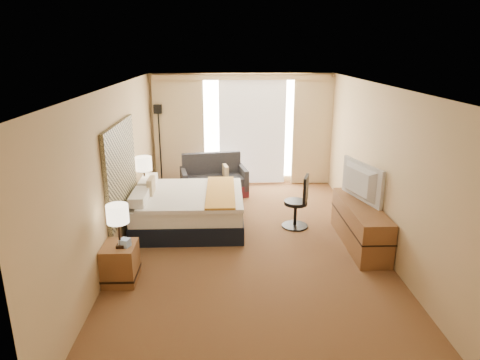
{
  "coord_description": "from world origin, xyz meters",
  "views": [
    {
      "loc": [
        -0.39,
        -6.45,
        3.15
      ],
      "look_at": [
        -0.15,
        0.4,
        1.02
      ],
      "focal_mm": 32.0,
      "sensor_mm": 36.0,
      "label": 1
    }
  ],
  "objects_px": {
    "lamp_left": "(118,215)",
    "desk_chair": "(298,204)",
    "bed": "(189,209)",
    "floor_lamp": "(159,129)",
    "television": "(356,182)",
    "nightstand_right": "(150,202)",
    "loveseat": "(214,181)",
    "lamp_right": "(144,164)",
    "nightstand_left": "(120,263)",
    "media_dresser": "(360,225)"
  },
  "relations": [
    {
      "from": "lamp_left",
      "to": "desk_chair",
      "type": "bearing_deg",
      "value": 34.14
    },
    {
      "from": "lamp_left",
      "to": "bed",
      "type": "bearing_deg",
      "value": 68.68
    },
    {
      "from": "lamp_left",
      "to": "floor_lamp",
      "type": "bearing_deg",
      "value": 90.93
    },
    {
      "from": "television",
      "to": "nightstand_right",
      "type": "bearing_deg",
      "value": 55.51
    },
    {
      "from": "loveseat",
      "to": "television",
      "type": "relative_size",
      "value": 1.4
    },
    {
      "from": "lamp_right",
      "to": "television",
      "type": "height_order",
      "value": "television"
    },
    {
      "from": "nightstand_left",
      "to": "media_dresser",
      "type": "height_order",
      "value": "media_dresser"
    },
    {
      "from": "media_dresser",
      "to": "floor_lamp",
      "type": "xyz_separation_m",
      "value": [
        -3.73,
        3.3,
        1.01
      ]
    },
    {
      "from": "loveseat",
      "to": "television",
      "type": "bearing_deg",
      "value": -55.62
    },
    {
      "from": "nightstand_right",
      "to": "desk_chair",
      "type": "bearing_deg",
      "value": -14.07
    },
    {
      "from": "bed",
      "to": "floor_lamp",
      "type": "xyz_separation_m",
      "value": [
        -0.84,
        2.45,
        1.02
      ]
    },
    {
      "from": "bed",
      "to": "nightstand_right",
      "type": "bearing_deg",
      "value": 143.46
    },
    {
      "from": "media_dresser",
      "to": "floor_lamp",
      "type": "distance_m",
      "value": 5.08
    },
    {
      "from": "media_dresser",
      "to": "lamp_right",
      "type": "height_order",
      "value": "lamp_right"
    },
    {
      "from": "lamp_left",
      "to": "television",
      "type": "distance_m",
      "value": 3.85
    },
    {
      "from": "nightstand_left",
      "to": "desk_chair",
      "type": "xyz_separation_m",
      "value": [
        2.8,
        1.8,
        0.16
      ]
    },
    {
      "from": "nightstand_right",
      "to": "desk_chair",
      "type": "relative_size",
      "value": 0.56
    },
    {
      "from": "nightstand_left",
      "to": "floor_lamp",
      "type": "distance_m",
      "value": 4.48
    },
    {
      "from": "media_dresser",
      "to": "lamp_left",
      "type": "height_order",
      "value": "lamp_left"
    },
    {
      "from": "desk_chair",
      "to": "nightstand_left",
      "type": "bearing_deg",
      "value": -128.88
    },
    {
      "from": "bed",
      "to": "television",
      "type": "relative_size",
      "value": 1.74
    },
    {
      "from": "bed",
      "to": "nightstand_left",
      "type": "bearing_deg",
      "value": -113.08
    },
    {
      "from": "nightstand_right",
      "to": "loveseat",
      "type": "height_order",
      "value": "loveseat"
    },
    {
      "from": "nightstand_right",
      "to": "media_dresser",
      "type": "bearing_deg",
      "value": -21.4
    },
    {
      "from": "nightstand_left",
      "to": "lamp_left",
      "type": "bearing_deg",
      "value": -58.84
    },
    {
      "from": "nightstand_left",
      "to": "television",
      "type": "xyz_separation_m",
      "value": [
        3.65,
        1.28,
        0.74
      ]
    },
    {
      "from": "nightstand_right",
      "to": "bed",
      "type": "height_order",
      "value": "bed"
    },
    {
      "from": "nightstand_left",
      "to": "media_dresser",
      "type": "xyz_separation_m",
      "value": [
        3.7,
        1.05,
        0.07
      ]
    },
    {
      "from": "floor_lamp",
      "to": "lamp_left",
      "type": "distance_m",
      "value": 4.43
    },
    {
      "from": "nightstand_left",
      "to": "bed",
      "type": "xyz_separation_m",
      "value": [
        0.81,
        1.9,
        0.07
      ]
    },
    {
      "from": "lamp_left",
      "to": "media_dresser",
      "type": "bearing_deg",
      "value": 17.0
    },
    {
      "from": "floor_lamp",
      "to": "lamp_right",
      "type": "height_order",
      "value": "floor_lamp"
    },
    {
      "from": "media_dresser",
      "to": "desk_chair",
      "type": "bearing_deg",
      "value": 140.35
    },
    {
      "from": "loveseat",
      "to": "television",
      "type": "distance_m",
      "value": 3.51
    },
    {
      "from": "media_dresser",
      "to": "loveseat",
      "type": "relative_size",
      "value": 1.16
    },
    {
      "from": "lamp_left",
      "to": "television",
      "type": "height_order",
      "value": "television"
    },
    {
      "from": "lamp_right",
      "to": "media_dresser",
      "type": "bearing_deg",
      "value": -20.14
    },
    {
      "from": "nightstand_right",
      "to": "loveseat",
      "type": "bearing_deg",
      "value": 44.78
    },
    {
      "from": "nightstand_left",
      "to": "media_dresser",
      "type": "relative_size",
      "value": 0.31
    },
    {
      "from": "bed",
      "to": "lamp_right",
      "type": "distance_m",
      "value": 1.24
    },
    {
      "from": "television",
      "to": "nightstand_left",
      "type": "bearing_deg",
      "value": 93.32
    },
    {
      "from": "media_dresser",
      "to": "television",
      "type": "distance_m",
      "value": 0.71
    },
    {
      "from": "nightstand_left",
      "to": "lamp_right",
      "type": "distance_m",
      "value": 2.55
    },
    {
      "from": "loveseat",
      "to": "lamp_left",
      "type": "bearing_deg",
      "value": -117.98
    },
    {
      "from": "media_dresser",
      "to": "desk_chair",
      "type": "height_order",
      "value": "desk_chair"
    },
    {
      "from": "nightstand_left",
      "to": "lamp_left",
      "type": "xyz_separation_m",
      "value": [
        0.04,
        -0.07,
        0.75
      ]
    },
    {
      "from": "nightstand_right",
      "to": "television",
      "type": "height_order",
      "value": "television"
    },
    {
      "from": "nightstand_left",
      "to": "nightstand_right",
      "type": "xyz_separation_m",
      "value": [
        0.0,
        2.5,
        0.0
      ]
    },
    {
      "from": "loveseat",
      "to": "lamp_right",
      "type": "xyz_separation_m",
      "value": [
        -1.28,
        -1.28,
        0.75
      ]
    },
    {
      "from": "loveseat",
      "to": "desk_chair",
      "type": "relative_size",
      "value": 1.57
    }
  ]
}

